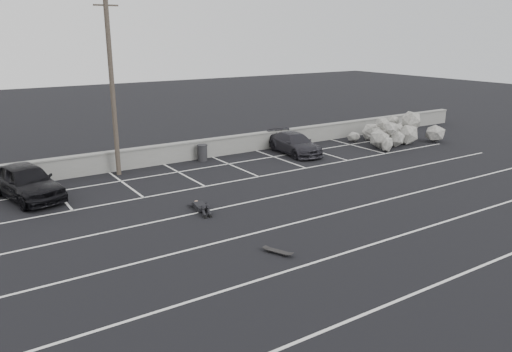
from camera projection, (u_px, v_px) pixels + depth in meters
ground at (312, 263)px, 15.45m from camera, size 120.00×120.00×0.00m
seawall at (145, 156)px, 26.56m from camera, size 50.00×0.45×1.06m
stall_lines at (236, 221)px, 18.95m from camera, size 36.00×20.05×0.01m
car_left at (26, 181)px, 21.32m from camera, size 2.82×4.81×1.54m
car_right at (295, 144)px, 29.37m from camera, size 2.11×4.35×1.22m
utility_pole at (112, 87)px, 23.96m from camera, size 1.16×0.23×8.69m
trash_bin at (202, 153)px, 27.79m from camera, size 0.66×0.66×0.91m
riprap_pile at (393, 135)px, 32.28m from camera, size 5.91×4.21×1.19m
person at (200, 204)px, 20.18m from camera, size 1.62×2.49×0.44m
skateboard at (278, 252)px, 16.10m from camera, size 0.56×0.89×0.11m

